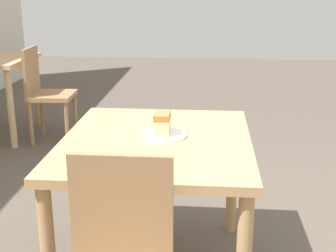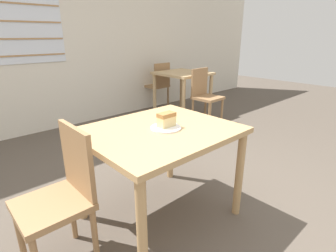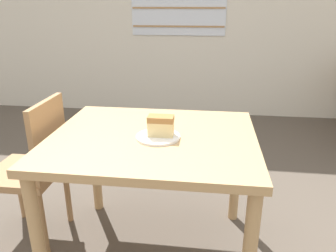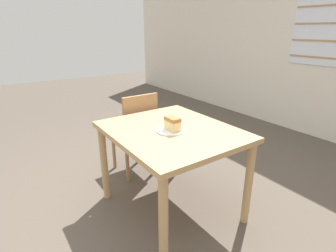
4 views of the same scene
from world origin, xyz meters
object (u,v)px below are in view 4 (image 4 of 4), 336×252
Objects in this scene: chair_near_window at (136,131)px; plate at (170,130)px; dining_table_near at (171,141)px; cake_slice at (172,124)px.

plate is at bearing 82.95° from chair_near_window.
dining_table_near is 0.17m from cake_slice.
cake_slice is (0.04, -0.02, 0.16)m from dining_table_near.
plate reaches higher than dining_table_near.
chair_near_window is 0.82m from cake_slice.
cake_slice reaches higher than dining_table_near.
chair_near_window is at bearing 172.95° from plate.
chair_near_window is 6.96× the size of cake_slice.
plate is 1.74× the size of cake_slice.
chair_near_window is 0.79m from plate.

